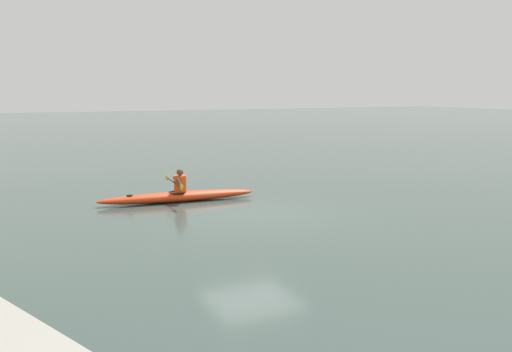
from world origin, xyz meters
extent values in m
plane|color=#384742|center=(0.00, 0.00, 0.00)|extent=(160.00, 160.00, 0.00)
ellipsoid|color=red|center=(1.21, -2.74, 0.16)|extent=(4.96, 1.02, 0.31)
torus|color=black|center=(1.24, -2.74, 0.29)|extent=(0.60, 0.60, 0.04)
cylinder|color=black|center=(2.68, -2.86, 0.30)|extent=(0.18, 0.18, 0.02)
cylinder|color=#E04C14|center=(1.14, -2.73, 0.56)|extent=(0.38, 0.38, 0.50)
sphere|color=brown|center=(1.14, -2.73, 0.92)|extent=(0.21, 0.21, 0.21)
cylinder|color=black|center=(1.33, -2.75, 0.61)|extent=(0.19, 1.93, 0.03)
ellipsoid|color=gold|center=(1.41, -1.79, 0.61)|extent=(0.07, 0.40, 0.17)
ellipsoid|color=gold|center=(1.26, -3.71, 0.61)|extent=(0.07, 0.40, 0.17)
cylinder|color=brown|center=(1.24, -2.45, 0.62)|extent=(0.21, 0.28, 0.34)
cylinder|color=brown|center=(1.19, -3.03, 0.62)|extent=(0.23, 0.27, 0.34)
camera|label=1|loc=(6.46, 13.46, 3.41)|focal=38.85mm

